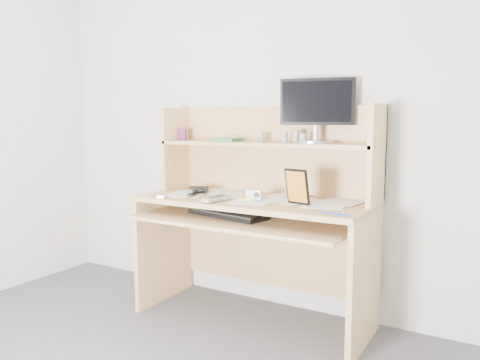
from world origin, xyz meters
The scene contains 19 objects.
back_wall centered at (0.00, 1.80, 1.25)m, with size 3.60×0.04×2.50m, color silver.
desk centered at (0.00, 1.56, 0.69)m, with size 1.40×0.70×1.30m.
paper_clutter centered at (0.00, 1.48, 0.75)m, with size 1.32×0.54×0.01m, color white.
keyboard centered at (-0.11, 1.37, 0.67)m, with size 0.52×0.27×0.03m.
tv_remote centered at (-0.13, 1.29, 0.77)m, with size 0.06×0.20×0.02m, color #9A9A95.
flip_phone centered at (-0.48, 1.22, 0.77)m, with size 0.04×0.08×0.02m, color silver.
stapler centered at (-0.37, 1.37, 0.77)m, with size 0.03×0.12×0.04m, color black.
wallet centered at (-0.42, 1.52, 0.77)m, with size 0.12×0.10×0.03m, color black.
sticky_note_pad centered at (-0.01, 1.42, 0.76)m, with size 0.08×0.08×0.01m, color gold.
digital_camera centered at (0.03, 1.44, 0.78)m, with size 0.09×0.04×0.06m, color #AEADB0.
game_case centered at (0.32, 1.40, 0.85)m, with size 0.14×0.02×0.19m, color black.
blue_pen centered at (0.60, 1.22, 0.76)m, with size 0.01×0.01×0.15m, color #1732AC.
card_box centered at (-0.64, 1.63, 1.12)m, with size 0.06×0.02×0.08m, color #A8161D.
shelf_book centered at (-0.25, 1.60, 1.09)m, with size 0.14×0.20×0.02m, color #378A59.
chip_stack_a centered at (-0.04, 1.66, 1.11)m, with size 0.04×0.04×0.06m, color black.
chip_stack_b centered at (0.13, 1.64, 1.11)m, with size 0.04×0.04×0.06m, color white.
chip_stack_c centered at (0.25, 1.63, 1.11)m, with size 0.05×0.05×0.06m, color black.
chip_stack_d centered at (0.19, 1.66, 1.12)m, with size 0.04×0.04×0.08m, color white.
monitor centered at (0.32, 1.67, 1.28)m, with size 0.43×0.22×0.38m.
Camera 1 is at (1.33, -0.92, 1.19)m, focal length 35.00 mm.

